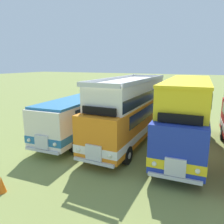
{
  "coord_description": "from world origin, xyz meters",
  "views": [
    {
      "loc": [
        -0.71,
        -13.86,
        5.46
      ],
      "look_at": [
        -7.19,
        0.76,
        1.85
      ],
      "focal_mm": 34.9,
      "sensor_mm": 36.0,
      "label": 1
    }
  ],
  "objects": [
    {
      "name": "bus_third_in_row",
      "position": [
        -1.84,
        0.15,
        2.47
      ],
      "size": [
        2.81,
        10.1,
        4.49
      ],
      "color": "#1E339E",
      "rests_on": "ground"
    },
    {
      "name": "cone_near_end",
      "position": [
        -8.45,
        -8.09,
        0.37
      ],
      "size": [
        0.36,
        0.36,
        0.75
      ],
      "primitive_type": "cone",
      "color": "orange",
      "rests_on": "ground"
    },
    {
      "name": "bus_first_in_row",
      "position": [
        -9.21,
        0.24,
        1.75
      ],
      "size": [
        2.86,
        10.31,
        2.99
      ],
      "color": "silver",
      "rests_on": "ground"
    },
    {
      "name": "ground_plane",
      "position": [
        0.0,
        0.0,
        0.0
      ],
      "size": [
        200.0,
        200.0,
        0.0
      ],
      "primitive_type": "plane",
      "color": "olive"
    },
    {
      "name": "bus_second_in_row",
      "position": [
        -5.52,
        -0.07,
        2.35
      ],
      "size": [
        2.8,
        9.75,
        4.52
      ],
      "color": "orange",
      "rests_on": "ground"
    }
  ]
}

